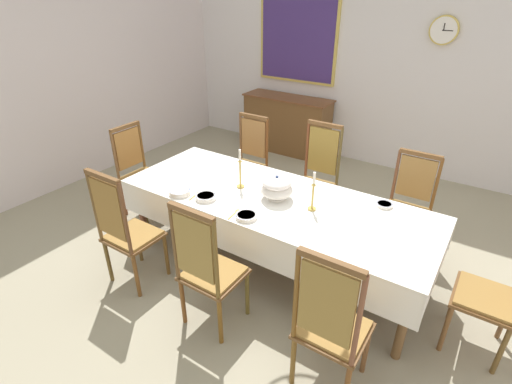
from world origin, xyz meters
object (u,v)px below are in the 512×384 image
chair_north_a (248,160)px  spoon_primary (197,194)px  chair_head_east (500,291)px  framed_painting (297,40)px  chair_south_b (207,268)px  chair_north_c (408,204)px  candlestick_west (240,172)px  candlestick_east (313,195)px  sideboard (287,124)px  dining_table (274,205)px  bowl_near_left (206,197)px  chair_south_c (331,324)px  chair_head_west (139,170)px  chair_north_b (317,176)px  bowl_far_left (384,205)px  soup_tureen (277,187)px  spoon_secondary (236,212)px  bowl_far_right (180,192)px  chair_south_a (125,229)px  bowl_near_right (246,216)px  mounted_clock (444,30)px

chair_north_a → spoon_primary: bearing=103.6°
chair_head_east → spoon_primary: bearing=97.7°
spoon_primary → framed_painting: framed_painting is taller
chair_south_b → chair_north_c: (1.01, 1.88, -0.03)m
candlestick_west → candlestick_east: candlestick_west is taller
candlestick_west → candlestick_east: size_ratio=1.09×
chair_north_a → sideboard: 1.80m
dining_table → bowl_near_left: (-0.51, -0.36, 0.10)m
chair_south_c → chair_head_west: (-2.84, 0.95, -0.03)m
candlestick_east → sideboard: (-1.76, 2.69, -0.44)m
chair_north_b → candlestick_east: size_ratio=3.27×
bowl_far_left → framed_painting: (-2.27, 2.54, 0.95)m
soup_tureen → spoon_secondary: size_ratio=1.65×
dining_table → chair_head_east: (1.85, 0.00, -0.11)m
chair_south_c → bowl_far_right: 1.84m
chair_south_a → bowl_far_right: 0.58m
bowl_far_left → spoon_primary: size_ratio=0.81×
chair_head_west → soup_tureen: (1.87, -0.00, 0.31)m
chair_south_c → bowl_near_left: chair_south_c is taller
spoon_primary → candlestick_east: bearing=10.4°
candlestick_west → bowl_near_right: (0.36, -0.43, -0.14)m
chair_south_a → chair_north_b: 2.11m
chair_north_a → chair_head_west: 1.31m
bowl_near_right → bowl_far_left: size_ratio=1.29×
dining_table → chair_head_west: size_ratio=2.69×
chair_head_east → bowl_far_left: 1.07m
spoon_primary → spoon_secondary: same height
bowl_near_left → bowl_near_right: 0.49m
chair_south_b → mounted_clock: size_ratio=3.28×
chair_south_c → candlestick_west: (-1.37, 0.95, 0.32)m
chair_north_c → bowl_near_right: chair_north_c is taller
chair_north_c → spoon_primary: (-1.62, -1.28, 0.21)m
framed_painting → chair_north_b: bearing=-55.5°
dining_table → bowl_far_left: 0.98m
chair_head_west → chair_south_b: bearing=62.8°
chair_head_west → candlestick_west: 1.51m
soup_tureen → sideboard: size_ratio=0.20×
chair_head_east → soup_tureen: bearing=90.0°
bowl_far_right → spoon_primary: bearing=33.2°
chair_north_a → candlestick_east: candlestick_east is taller
chair_south_a → bowl_near_left: (0.44, 0.58, 0.19)m
candlestick_west → spoon_primary: bearing=-126.9°
candlestick_west → bowl_near_left: (-0.13, -0.36, -0.14)m
chair_north_a → soup_tureen: (0.97, -0.94, 0.30)m
chair_north_c → spoon_primary: size_ratio=5.96×
framed_painting → sideboard: bearing=-87.3°
dining_table → candlestick_east: bearing=-0.0°
chair_south_b → bowl_far_left: chair_south_b is taller
chair_south_a → spoon_primary: bearing=63.0°
spoon_secondary → mounted_clock: 3.64m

